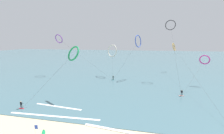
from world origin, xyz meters
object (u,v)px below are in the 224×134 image
object	(u,v)px
kite_charcoal	(170,25)
kite_amber	(174,47)
kite_cobalt	(138,41)
surfer_coral	(182,93)
kite_ivory	(112,51)
surfer_crimson	(21,105)
kite_violet	(59,39)
beach_flag	(36,132)
kite_magenta	(205,60)
surfer_teal	(113,78)
kite_emerald	(73,53)
surfboard_spare	(44,133)

from	to	relation	value
kite_charcoal	kite_amber	world-z (taller)	kite_charcoal
kite_cobalt	surfer_coral	bearing A→B (deg)	-118.79
kite_ivory	surfer_crimson	bearing A→B (deg)	-78.36
surfer_crimson	kite_charcoal	distance (m)	52.35
kite_violet	kite_amber	xyz separation A→B (m)	(50.20, 16.52, -3.75)
beach_flag	kite_ivory	bearing A→B (deg)	86.57
surfer_crimson	kite_magenta	bearing A→B (deg)	29.42
surfer_teal	kite_violet	distance (m)	29.21
surfer_coral	kite_magenta	size ratio (longest dim) A/B	0.13
surfer_coral	kite_emerald	bearing A→B (deg)	-1.57
kite_magenta	kite_emerald	bearing A→B (deg)	-142.04
kite_cobalt	kite_emerald	distance (m)	28.23
surfer_coral	kite_ivory	bearing A→B (deg)	-54.49
surfer_coral	surfboard_spare	distance (m)	33.70
kite_violet	beach_flag	bearing A→B (deg)	130.61
surfer_teal	kite_ivory	xyz separation A→B (m)	(-1.76, 7.08, 9.76)
kite_ivory	surfer_coral	bearing A→B (deg)	-6.10
kite_cobalt	kite_amber	bearing A→B (deg)	-19.74
surfer_teal	kite_emerald	world-z (taller)	kite_emerald
surfer_teal	kite_amber	world-z (taller)	kite_amber
kite_magenta	kite_emerald	distance (m)	41.97
surfer_teal	surfer_coral	bearing A→B (deg)	-61.20
kite_charcoal	kite_magenta	xyz separation A→B (m)	(10.42, -5.75, -11.83)
kite_cobalt	kite_violet	bearing A→B (deg)	115.20
kite_magenta	beach_flag	world-z (taller)	kite_magenta
kite_violet	kite_cobalt	size ratio (longest dim) A/B	1.58
kite_amber	kite_emerald	distance (m)	51.37
surfer_coral	kite_cobalt	bearing A→B (deg)	-68.91
kite_charcoal	surfboard_spare	world-z (taller)	kite_charcoal
surfer_coral	kite_violet	size ratio (longest dim) A/B	0.06
surfer_teal	kite_amber	size ratio (longest dim) A/B	0.03
kite_cobalt	surfboard_spare	distance (m)	43.12
surfer_crimson	kite_violet	bearing A→B (deg)	105.26
kite_charcoal	kite_emerald	distance (m)	37.54
surfer_crimson	kite_cobalt	xyz separation A→B (m)	(24.19, 31.71, 13.72)
kite_violet	kite_emerald	bearing A→B (deg)	141.57
surfer_crimson	kite_ivory	distance (m)	37.64
surfboard_spare	beach_flag	xyz separation A→B (m)	(0.86, -2.54, 2.06)
surfer_teal	beach_flag	distance (m)	35.86
surfer_coral	kite_charcoal	bearing A→B (deg)	-102.35
surfer_crimson	kite_cobalt	distance (m)	42.18
surfer_teal	surfboard_spare	distance (m)	33.44
kite_amber	kite_emerald	bearing A→B (deg)	165.38
kite_charcoal	surfboard_spare	xyz separation A→B (m)	(-25.51, -39.30, -20.34)
surfer_coral	kite_cobalt	size ratio (longest dim) A/B	0.10
surfer_coral	kite_violet	bearing A→B (deg)	-35.26
kite_charcoal	kite_amber	bearing A→B (deg)	-95.90
kite_charcoal	surfer_crimson	bearing A→B (deg)	55.23
surfer_coral	kite_charcoal	world-z (taller)	kite_charcoal
surfer_coral	kite_ivory	size ratio (longest dim) A/B	0.13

